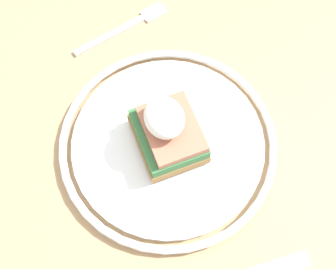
{
  "coord_description": "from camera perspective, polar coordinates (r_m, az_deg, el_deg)",
  "views": [
    {
      "loc": [
        0.21,
        -0.09,
        1.26
      ],
      "look_at": [
        0.02,
        -0.01,
        0.78
      ],
      "focal_mm": 45.0,
      "sensor_mm": 36.0,
      "label": 1
    }
  ],
  "objects": [
    {
      "name": "plate",
      "position": [
        0.54,
        -0.0,
        -1.14
      ],
      "size": [
        0.28,
        0.28,
        0.02
      ],
      "color": "white",
      "rests_on": "dining_table"
    },
    {
      "name": "ground_plane",
      "position": [
        1.28,
        0.2,
        -12.91
      ],
      "size": [
        6.0,
        6.0,
        0.0
      ],
      "primitive_type": "plane",
      "color": "#B2ADA3"
    },
    {
      "name": "fork",
      "position": [
        0.64,
        -5.76,
        14.26
      ],
      "size": [
        0.05,
        0.15,
        0.0
      ],
      "color": "silver",
      "rests_on": "dining_table"
    },
    {
      "name": "sandwich",
      "position": [
        0.51,
        -0.01,
        0.46
      ],
      "size": [
        0.09,
        0.08,
        0.08
      ],
      "color": "#9E703D",
      "rests_on": "plate"
    },
    {
      "name": "dining_table",
      "position": [
        0.67,
        0.37,
        -3.2
      ],
      "size": [
        0.96,
        0.77,
        0.75
      ],
      "color": "tan",
      "rests_on": "ground_plane"
    }
  ]
}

